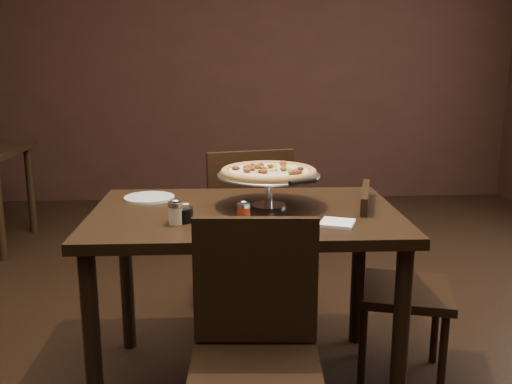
{
  "coord_description": "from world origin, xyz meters",
  "views": [
    {
      "loc": [
        -0.0,
        -2.44,
        1.44
      ],
      "look_at": [
        0.14,
        -0.04,
        0.88
      ],
      "focal_mm": 40.0,
      "sensor_mm": 36.0,
      "label": 1
    }
  ],
  "objects": [
    {
      "name": "chair_near",
      "position": [
        0.09,
        -0.72,
        0.5
      ],
      "size": [
        0.46,
        0.46,
        0.92
      ],
      "rotation": [
        0.0,
        0.0,
        -0.06
      ],
      "color": "black",
      "rests_on": "ground"
    },
    {
      "name": "pizza_stand",
      "position": [
        0.19,
        -0.03,
        0.97
      ],
      "size": [
        0.45,
        0.45,
        0.19
      ],
      "color": "silver",
      "rests_on": "dining_table"
    },
    {
      "name": "serving_spatula",
      "position": [
        0.31,
        -0.22,
        0.96
      ],
      "size": [
        0.17,
        0.17,
        0.03
      ],
      "rotation": [
        0.0,
        0.0,
        -0.98
      ],
      "color": "silver",
      "rests_on": "pizza_stand"
    },
    {
      "name": "parmesan_shaker",
      "position": [
        -0.19,
        -0.28,
        0.86
      ],
      "size": [
        0.06,
        0.06,
        0.1
      ],
      "color": "beige",
      "rests_on": "dining_table"
    },
    {
      "name": "packet_caddy",
      "position": [
        -0.17,
        -0.25,
        0.85
      ],
      "size": [
        0.09,
        0.09,
        0.07
      ],
      "rotation": [
        0.0,
        0.0,
        0.17
      ],
      "color": "black",
      "rests_on": "dining_table"
    },
    {
      "name": "dining_table",
      "position": [
        0.09,
        -0.09,
        0.71
      ],
      "size": [
        1.31,
        0.88,
        0.82
      ],
      "rotation": [
        0.0,
        0.0,
        -0.01
      ],
      "color": "black",
      "rests_on": "ground"
    },
    {
      "name": "chair_far",
      "position": [
        0.11,
        0.58,
        0.54
      ],
      "size": [
        0.55,
        0.55,
        0.99
      ],
      "rotation": [
        0.0,
        0.0,
        3.37
      ],
      "color": "black",
      "rests_on": "ground"
    },
    {
      "name": "pepper_flake_shaker",
      "position": [
        0.07,
        -0.29,
        0.86
      ],
      "size": [
        0.05,
        0.05,
        0.09
      ],
      "color": "maroon",
      "rests_on": "dining_table"
    },
    {
      "name": "room",
      "position": [
        0.06,
        0.03,
        1.4
      ],
      "size": [
        6.04,
        7.04,
        2.84
      ],
      "color": "black",
      "rests_on": "ground"
    },
    {
      "name": "plate_near",
      "position": [
        0.21,
        -0.43,
        0.82
      ],
      "size": [
        0.24,
        0.24,
        0.01
      ],
      "primitive_type": "cylinder",
      "color": "silver",
      "rests_on": "dining_table"
    },
    {
      "name": "napkin_stack",
      "position": [
        0.44,
        -0.33,
        0.82
      ],
      "size": [
        0.16,
        0.16,
        0.01
      ],
      "primitive_type": "cube",
      "rotation": [
        0.0,
        0.0,
        -0.37
      ],
      "color": "white",
      "rests_on": "dining_table"
    },
    {
      "name": "chair_side",
      "position": [
        0.73,
        -0.06,
        0.49
      ],
      "size": [
        0.51,
        0.51,
        0.89
      ],
      "rotation": [
        0.0,
        0.0,
        1.3
      ],
      "color": "black",
      "rests_on": "ground"
    },
    {
      "name": "plate_left",
      "position": [
        -0.35,
        0.14,
        0.82
      ],
      "size": [
        0.23,
        0.23,
        0.01
      ],
      "primitive_type": "cylinder",
      "color": "silver",
      "rests_on": "dining_table"
    }
  ]
}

